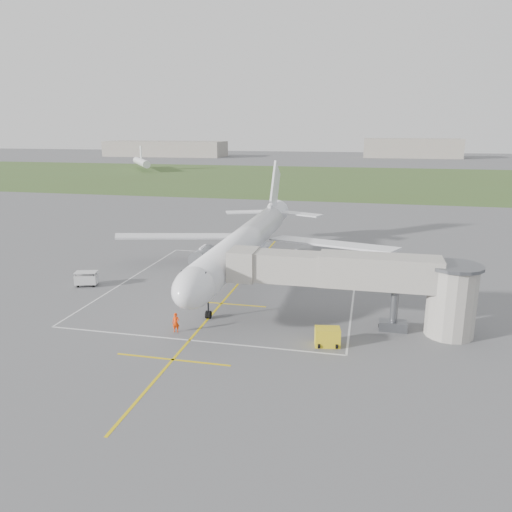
% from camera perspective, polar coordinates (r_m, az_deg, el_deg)
% --- Properties ---
extents(ground, '(700.00, 700.00, 0.00)m').
position_cam_1_polar(ground, '(64.03, -1.41, -2.47)').
color(ground, '#515153').
rests_on(ground, ground).
extents(grass_strip, '(700.00, 120.00, 0.02)m').
position_cam_1_polar(grass_strip, '(190.88, 8.33, 8.70)').
color(grass_strip, '#3E5726').
rests_on(grass_strip, ground).
extents(apron_markings, '(28.20, 60.00, 0.01)m').
position_cam_1_polar(apron_markings, '(58.68, -2.81, -4.07)').
color(apron_markings, '#DFBD0D').
rests_on(apron_markings, ground).
extents(airliner, '(38.93, 46.75, 13.52)m').
position_cam_1_polar(airliner, '(63.60, -1.27, 1.51)').
color(airliner, white).
rests_on(airliner, ground).
extents(jet_bridge, '(23.40, 5.00, 7.20)m').
position_cam_1_polar(jet_bridge, '(47.92, 12.99, -2.78)').
color(jet_bridge, gray).
rests_on(jet_bridge, ground).
extents(gpu_unit, '(2.39, 1.86, 1.64)m').
position_cam_1_polar(gpu_unit, '(44.78, 8.16, -9.16)').
color(gpu_unit, gold).
rests_on(gpu_unit, ground).
extents(baggage_cart, '(2.88, 2.16, 1.78)m').
position_cam_1_polar(baggage_cart, '(63.80, -18.81, -2.47)').
color(baggage_cart, silver).
rests_on(baggage_cart, ground).
extents(ramp_worker_nose, '(0.72, 0.50, 1.87)m').
position_cam_1_polar(ramp_worker_nose, '(47.68, -9.15, -7.53)').
color(ramp_worker_nose, '#F43907').
rests_on(ramp_worker_nose, ground).
extents(ramp_worker_wing, '(1.07, 0.98, 1.77)m').
position_cam_1_polar(ramp_worker_wing, '(66.90, -6.63, -1.03)').
color(ramp_worker_wing, orange).
rests_on(ramp_worker_wing, ground).
extents(distant_hangars, '(345.00, 49.00, 12.00)m').
position_cam_1_polar(distant_hangars, '(326.34, 7.49, 11.96)').
color(distant_hangars, gray).
rests_on(distant_hangars, ground).
extents(distant_aircraft, '(197.81, 61.51, 8.85)m').
position_cam_1_polar(distant_aircraft, '(229.52, 9.70, 10.49)').
color(distant_aircraft, white).
rests_on(distant_aircraft, ground).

